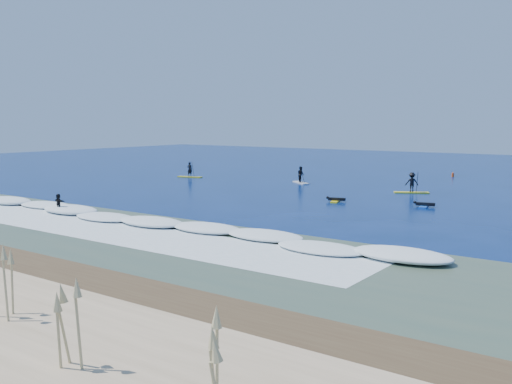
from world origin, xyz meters
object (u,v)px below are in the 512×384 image
Objects in this scene: sup_paddler_right at (412,184)px; wave_surfer at (59,203)px; prone_paddler_far at (424,205)px; prone_paddler_near at (336,200)px; marker_buoy at (453,175)px; sup_paddler_center at (301,176)px; sup_paddler_left at (190,172)px.

wave_surfer is at bearing -151.28° from sup_paddler_right.
wave_surfer is (-19.72, -17.83, 0.57)m from prone_paddler_far.
marker_buoy is at bearing -20.32° from prone_paddler_near.
marker_buoy is (-1.40, 16.88, -0.56)m from sup_paddler_right.
sup_paddler_right is at bearing -35.32° from prone_paddler_near.
sup_paddler_center is 4.29× the size of marker_buoy.
sup_paddler_right reaches higher than prone_paddler_near.
sup_paddler_center is 1.34× the size of prone_paddler_near.
marker_buoy is (24.30, 17.84, -0.35)m from sup_paddler_left.
sup_paddler_left is 1.09× the size of sup_paddler_center.
marker_buoy is at bearing 91.77° from sup_paddler_center.
sup_paddler_center is 1.58× the size of wave_surfer.
prone_paddler_near is (-2.94, -8.83, -0.70)m from sup_paddler_right.
sup_paddler_center is at bearing 84.81° from wave_surfer.
sup_paddler_center is (13.43, 2.17, 0.12)m from sup_paddler_left.
wave_surfer is 44.58m from marker_buoy.
prone_paddler_near is (9.32, -10.03, -0.61)m from sup_paddler_center.
sup_paddler_center reaches higher than wave_surfer.
marker_buoy is (10.87, 15.67, -0.47)m from sup_paddler_center.
prone_paddler_near is at bearing -93.45° from marker_buoy.
sup_paddler_left is 24.08m from prone_paddler_near.
sup_paddler_left reaches higher than marker_buoy.
sup_paddler_right is 4.81× the size of marker_buoy.
prone_paddler_far is (16.00, -8.62, -0.60)m from sup_paddler_center.
sup_paddler_right is at bearing -85.27° from marker_buoy.
sup_paddler_left is at bearing 153.21° from sup_paddler_right.
prone_paddler_far is 1.21× the size of wave_surfer.
prone_paddler_near is at bearing -10.60° from sup_paddler_center.
prone_paddler_far is at bearing 8.20° from sup_paddler_center.
sup_paddler_center is at bearing -124.74° from marker_buoy.
sup_paddler_left is 4.68× the size of marker_buoy.
sup_paddler_right is 8.33m from prone_paddler_far.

